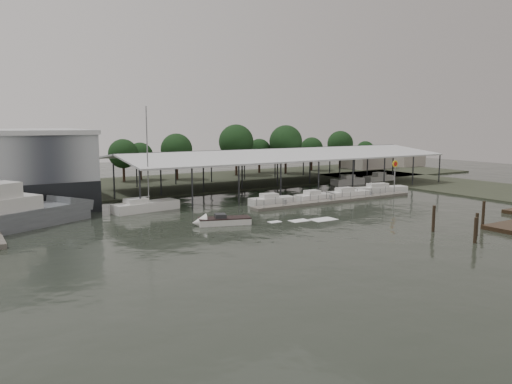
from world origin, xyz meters
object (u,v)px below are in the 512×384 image
shell_fuel_sign (395,171)px  white_sailboat (145,206)px  grey_trawler (7,216)px  speedboat_underway (220,221)px

shell_fuel_sign → white_sailboat: bearing=169.3°
grey_trawler → white_sailboat: bearing=-15.8°
shell_fuel_sign → grey_trawler: bearing=175.9°
grey_trawler → speedboat_underway: bearing=-51.9°
grey_trawler → speedboat_underway: 22.71m
white_sailboat → speedboat_underway: white_sailboat is taller
shell_fuel_sign → speedboat_underway: bearing=-170.7°
white_sailboat → shell_fuel_sign: bearing=-20.4°
grey_trawler → shell_fuel_sign: bearing=-31.3°
shell_fuel_sign → grey_trawler: grey_trawler is taller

